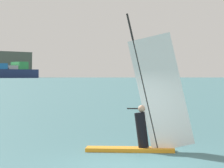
{
  "coord_description": "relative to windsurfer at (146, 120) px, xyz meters",
  "views": [
    {
      "loc": [
        -7.27,
        -11.08,
        2.31
      ],
      "look_at": [
        3.88,
        8.04,
        1.97
      ],
      "focal_mm": 82.42,
      "sensor_mm": 36.0,
      "label": 1
    }
  ],
  "objects": [
    {
      "name": "ground_plane",
      "position": [
        -1.51,
        -1.94,
        -0.97
      ],
      "size": [
        4000.0,
        4000.0,
        0.0
      ],
      "primitive_type": "plane",
      "color": "#386066"
    },
    {
      "name": "windsurfer",
      "position": [
        0.0,
        0.0,
        0.0
      ],
      "size": [
        2.92,
        2.17,
        4.26
      ],
      "rotation": [
        0.0,
        0.0,
        2.53
      ],
      "color": "orange",
      "rests_on": "ground_plane"
    }
  ]
}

